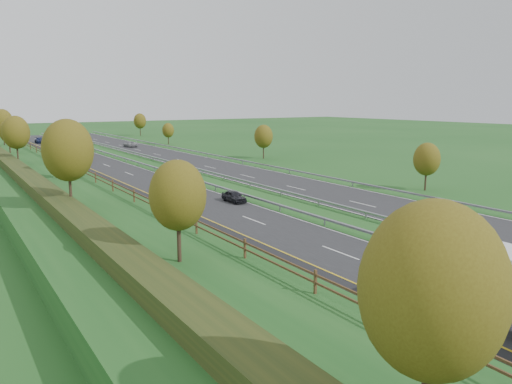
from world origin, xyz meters
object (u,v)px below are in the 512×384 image
Objects in this scene: road_tanker at (66,147)px; car_dark_near at (234,196)px; car_oncoming at (130,144)px; car_small_far at (39,140)px; car_silver_mid at (86,156)px.

road_tanker reaches higher than car_dark_near.
car_oncoming is at bearing 80.87° from car_dark_near.
road_tanker is 21.05m from car_oncoming.
car_oncoming reaches higher than car_dark_near.
road_tanker reaches higher than car_oncoming.
road_tanker is at bearing 95.45° from car_dark_near.
car_oncoming is (16.61, -23.72, -0.06)m from car_small_far.
car_oncoming is at bearing 58.38° from car_silver_mid.
car_small_far is 1.05× the size of car_oncoming.
car_small_far is at bearing -56.91° from car_oncoming.
car_small_far is at bearing 94.74° from car_silver_mid.
car_silver_mid is at bearing 52.52° from car_oncoming.
car_small_far is at bearing 88.94° from road_tanker.
road_tanker reaches higher than car_small_far.
car_silver_mid is 27.47m from car_oncoming.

